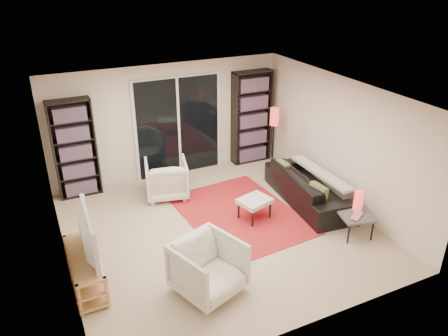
{
  "coord_description": "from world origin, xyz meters",
  "views": [
    {
      "loc": [
        -2.66,
        -5.85,
        4.23
      ],
      "look_at": [
        0.25,
        0.3,
        1.0
      ],
      "focal_mm": 35.0,
      "sensor_mm": 36.0,
      "label": 1
    }
  ],
  "objects": [
    {
      "name": "bookshelf_right",
      "position": [
        1.9,
        2.33,
        1.05
      ],
      "size": [
        0.9,
        0.3,
        2.1
      ],
      "color": "black",
      "rests_on": "ground"
    },
    {
      "name": "armchair_back",
      "position": [
        -0.41,
        1.54,
        0.37
      ],
      "size": [
        0.97,
        0.98,
        0.74
      ],
      "primitive_type": "imported",
      "rotation": [
        0.0,
        0.0,
        2.9
      ],
      "color": "silver",
      "rests_on": "floor"
    },
    {
      "name": "wall_front",
      "position": [
        0.0,
        -2.5,
        1.2
      ],
      "size": [
        5.0,
        0.02,
        2.4
      ],
      "primitive_type": "cube",
      "color": "beige",
      "rests_on": "ground"
    },
    {
      "name": "side_table",
      "position": [
        2.02,
        -1.14,
        0.36
      ],
      "size": [
        0.64,
        0.64,
        0.4
      ],
      "color": "#4B4B50",
      "rests_on": "floor"
    },
    {
      "name": "ottoman",
      "position": [
        0.73,
        0.04,
        0.34
      ],
      "size": [
        0.65,
        0.58,
        0.4
      ],
      "color": "silver",
      "rests_on": "floor"
    },
    {
      "name": "armchair_front",
      "position": [
        -0.78,
        -1.37,
        0.4
      ],
      "size": [
        1.09,
        1.1,
        0.79
      ],
      "primitive_type": "imported",
      "rotation": [
        0.0,
        0.0,
        0.35
      ],
      "color": "silver",
      "rests_on": "floor"
    },
    {
      "name": "sofa",
      "position": [
        1.97,
        0.15,
        0.32
      ],
      "size": [
        1.04,
        2.23,
        0.63
      ],
      "primitive_type": "imported",
      "rotation": [
        0.0,
        0.0,
        1.48
      ],
      "color": "black",
      "rests_on": "floor"
    },
    {
      "name": "table_lamp",
      "position": [
        2.14,
        -1.02,
        0.57
      ],
      "size": [
        0.15,
        0.15,
        0.35
      ],
      "primitive_type": "cylinder",
      "color": "red",
      "rests_on": "side_table"
    },
    {
      "name": "wall_right",
      "position": [
        2.5,
        0.0,
        1.2
      ],
      "size": [
        0.02,
        5.0,
        2.4
      ],
      "primitive_type": "cube",
      "color": "beige",
      "rests_on": "ground"
    },
    {
      "name": "tv",
      "position": [
        -2.29,
        -0.49,
        0.83
      ],
      "size": [
        0.19,
        1.16,
        0.67
      ],
      "primitive_type": "imported",
      "rotation": [
        0.0,
        0.0,
        1.54
      ],
      "color": "black",
      "rests_on": "tv_stand"
    },
    {
      "name": "tv_stand",
      "position": [
        -2.31,
        -0.49,
        0.26
      ],
      "size": [
        0.41,
        1.29,
        0.5
      ],
      "color": "#DCB26D",
      "rests_on": "floor"
    },
    {
      "name": "wall_back",
      "position": [
        0.0,
        2.5,
        1.2
      ],
      "size": [
        5.0,
        0.02,
        2.4
      ],
      "primitive_type": "cube",
      "color": "beige",
      "rests_on": "ground"
    },
    {
      "name": "bookshelf_left",
      "position": [
        -1.95,
        2.33,
        0.98
      ],
      "size": [
        0.8,
        0.3,
        1.95
      ],
      "color": "black",
      "rests_on": "ground"
    },
    {
      "name": "wall_left",
      "position": [
        -2.5,
        0.0,
        1.2
      ],
      "size": [
        0.02,
        5.0,
        2.4
      ],
      "primitive_type": "cube",
      "color": "beige",
      "rests_on": "ground"
    },
    {
      "name": "laptop",
      "position": [
        2.0,
        -1.24,
        0.41
      ],
      "size": [
        0.38,
        0.35,
        0.03
      ],
      "primitive_type": "imported",
      "rotation": [
        0.0,
        0.0,
        0.55
      ],
      "color": "silver",
      "rests_on": "side_table"
    },
    {
      "name": "floor",
      "position": [
        0.0,
        0.0,
        0.0
      ],
      "size": [
        5.0,
        5.0,
        0.0
      ],
      "primitive_type": "plane",
      "color": "beige",
      "rests_on": "ground"
    },
    {
      "name": "sliding_door",
      "position": [
        0.2,
        2.46,
        1.05
      ],
      "size": [
        1.92,
        0.08,
        2.16
      ],
      "color": "white",
      "rests_on": "ground"
    },
    {
      "name": "ceiling",
      "position": [
        0.0,
        0.0,
        2.4
      ],
      "size": [
        5.0,
        5.0,
        0.02
      ],
      "primitive_type": "cube",
      "color": "white",
      "rests_on": "wall_back"
    },
    {
      "name": "floor_lamp",
      "position": [
        2.14,
        1.75,
        1.07
      ],
      "size": [
        0.21,
        0.21,
        1.41
      ],
      "color": "black",
      "rests_on": "floor"
    },
    {
      "name": "rug",
      "position": [
        0.56,
        0.28,
        0.01
      ],
      "size": [
        2.08,
        2.7,
        0.01
      ],
      "primitive_type": "cube",
      "rotation": [
        0.0,
        0.0,
        0.07
      ],
      "color": "red",
      "rests_on": "floor"
    }
  ]
}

